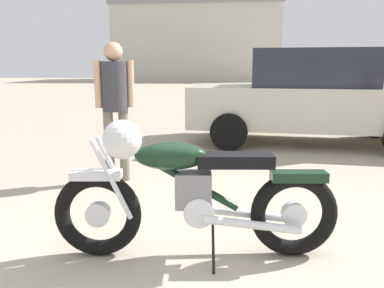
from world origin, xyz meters
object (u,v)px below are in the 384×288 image
Objects in this scene: silver_sedan_mid at (310,97)px; white_estate_far at (342,77)px; dark_sedan_left at (361,88)px; bystander at (115,98)px; vintage_motorcycle at (188,193)px.

silver_sedan_mid is 0.87× the size of white_estate_far.
silver_sedan_mid is at bearing -116.62° from dark_sedan_left.
silver_sedan_mid is at bearing 115.95° from bystander.
bystander is (-1.12, 1.83, 0.53)m from vintage_motorcycle.
vintage_motorcycle is at bearing -105.23° from silver_sedan_mid.
white_estate_far is at bearing 82.52° from dark_sedan_left.
vintage_motorcycle is 2.21m from bystander.
vintage_motorcycle is 0.42× the size of white_estate_far.
vintage_motorcycle is 0.49× the size of dark_sedan_left.
white_estate_far is (1.02, 6.18, 0.10)m from dark_sedan_left.
bystander is 0.38× the size of silver_sedan_mid.
dark_sedan_left is (3.43, 7.91, 0.34)m from vintage_motorcycle.
dark_sedan_left is at bearing 65.59° from silver_sedan_mid.
silver_sedan_mid is (-1.84, -3.39, 0.00)m from dark_sedan_left.
silver_sedan_mid is (1.59, 4.53, 0.34)m from vintage_motorcycle.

